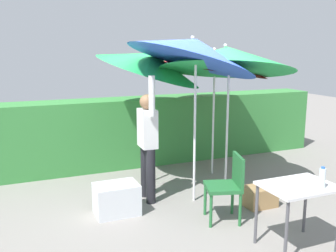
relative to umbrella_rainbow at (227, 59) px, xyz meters
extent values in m
plane|color=gray|center=(-0.92, -0.18, -2.09)|extent=(24.00, 24.00, 0.00)
cube|color=#38843D|center=(-0.92, 1.93, -1.44)|extent=(8.00, 0.70, 1.31)
cylinder|color=silver|center=(0.03, -0.02, -1.13)|extent=(0.04, 0.04, 1.92)
cone|color=green|center=(0.00, 0.00, 0.00)|extent=(2.11, 2.08, 0.88)
sphere|color=silver|center=(-0.03, 0.02, 0.20)|extent=(0.05, 0.05, 0.05)
cylinder|color=silver|center=(0.23, 0.79, -1.15)|extent=(0.04, 0.04, 1.89)
cone|color=red|center=(0.24, 0.81, -0.04)|extent=(1.96, 1.93, 0.72)
sphere|color=silver|center=(0.25, 0.84, 0.14)|extent=(0.05, 0.05, 0.05)
cylinder|color=silver|center=(-0.94, 0.81, -1.15)|extent=(0.04, 0.04, 1.88)
cone|color=green|center=(-0.92, 0.85, -0.07)|extent=(1.84, 1.78, 1.01)
sphere|color=silver|center=(-0.90, 0.89, 0.10)|extent=(0.05, 0.05, 0.05)
cylinder|color=silver|center=(-0.65, -0.23, -1.06)|extent=(0.04, 0.04, 2.06)
cone|color=blue|center=(-0.65, -0.18, 0.13)|extent=(1.88, 1.86, 0.89)
sphere|color=silver|center=(-0.65, -0.13, 0.30)|extent=(0.05, 0.05, 0.05)
cylinder|color=black|center=(-1.27, -0.06, -1.68)|extent=(0.14, 0.14, 0.82)
cylinder|color=black|center=(-1.26, 0.22, -1.68)|extent=(0.14, 0.14, 0.82)
cube|color=silver|center=(-1.26, 0.08, -0.99)|extent=(0.24, 0.37, 0.56)
sphere|color=#8C6647|center=(-1.26, 0.08, -0.60)|extent=(0.22, 0.22, 0.22)
cylinder|color=silver|center=(-1.27, -0.15, -0.49)|extent=(0.09, 0.09, 0.56)
cylinder|color=#8C6647|center=(-1.25, 0.31, -1.01)|extent=(0.09, 0.09, 0.52)
cylinder|color=#236633|center=(-0.73, -0.73, -1.87)|extent=(0.04, 0.04, 0.44)
cylinder|color=#236633|center=(-0.84, -1.10, -1.87)|extent=(0.04, 0.04, 0.44)
cylinder|color=#236633|center=(-0.36, -0.85, -1.87)|extent=(0.04, 0.04, 0.44)
cylinder|color=#236633|center=(-0.48, -1.21, -1.87)|extent=(0.04, 0.04, 0.44)
cube|color=#236633|center=(-0.60, -0.97, -1.63)|extent=(0.55, 0.55, 0.05)
cube|color=#236633|center=(-0.41, -1.03, -1.40)|extent=(0.17, 0.43, 0.40)
cube|color=silver|center=(-1.84, -0.24, -1.88)|extent=(0.59, 0.42, 0.43)
cube|color=#9E7A4C|center=(0.14, -0.77, -1.95)|extent=(0.44, 0.33, 0.29)
cylinder|color=#4C4C51|center=(0.17, -1.65, -1.73)|extent=(0.04, 0.04, 0.73)
cylinder|color=#4C4C51|center=(-0.55, -1.65, -1.73)|extent=(0.04, 0.04, 0.73)
cylinder|color=#4C4C51|center=(-0.55, -2.17, -1.73)|extent=(0.04, 0.04, 0.73)
cube|color=silver|center=(-0.19, -1.91, -1.35)|extent=(0.80, 0.60, 0.03)
cylinder|color=silver|center=(-0.03, -2.08, -1.23)|extent=(0.07, 0.07, 0.22)
cylinder|color=#2D60B7|center=(-0.03, -2.08, -1.11)|extent=(0.04, 0.04, 0.02)
camera|label=1|loc=(-3.07, -5.04, 0.14)|focal=40.58mm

